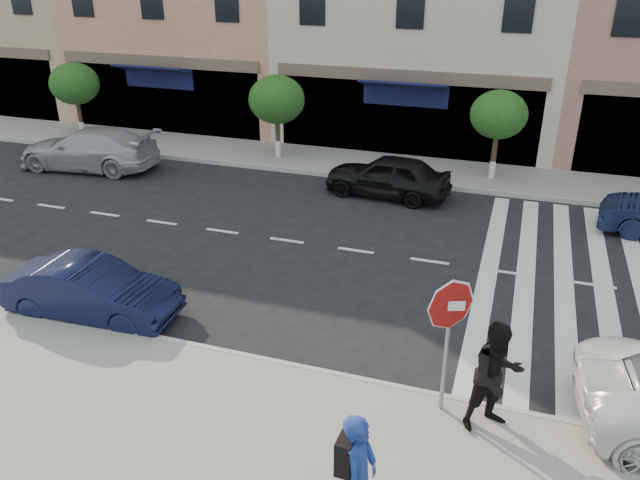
{
  "coord_description": "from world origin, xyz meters",
  "views": [
    {
      "loc": [
        3.89,
        -10.64,
        7.38
      ],
      "look_at": [
        -0.18,
        1.49,
        1.4
      ],
      "focal_mm": 35.0,
      "sensor_mm": 36.0,
      "label": 1
    }
  ],
  "objects_px": {
    "car_far_left": "(88,149)",
    "stop_sign": "(450,318)",
    "car_near_mid": "(92,290)",
    "car_far_mid": "(388,176)",
    "walker": "(496,377)",
    "photographer": "(359,475)"
  },
  "relations": [
    {
      "from": "stop_sign",
      "to": "photographer",
      "type": "distance_m",
      "value": 3.05
    },
    {
      "from": "car_far_mid",
      "to": "stop_sign",
      "type": "bearing_deg",
      "value": 23.64
    },
    {
      "from": "car_near_mid",
      "to": "car_far_mid",
      "type": "relative_size",
      "value": 0.95
    },
    {
      "from": "car_far_mid",
      "to": "car_near_mid",
      "type": "bearing_deg",
      "value": -19.9
    },
    {
      "from": "walker",
      "to": "car_near_mid",
      "type": "distance_m",
      "value": 8.67
    },
    {
      "from": "photographer",
      "to": "walker",
      "type": "relative_size",
      "value": 0.97
    },
    {
      "from": "car_far_left",
      "to": "photographer",
      "type": "bearing_deg",
      "value": 42.58
    },
    {
      "from": "walker",
      "to": "car_far_mid",
      "type": "relative_size",
      "value": 0.48
    },
    {
      "from": "car_near_mid",
      "to": "stop_sign",
      "type": "bearing_deg",
      "value": -99.3
    },
    {
      "from": "car_far_mid",
      "to": "photographer",
      "type": "bearing_deg",
      "value": 16.9
    },
    {
      "from": "stop_sign",
      "to": "car_near_mid",
      "type": "xyz_separation_m",
      "value": [
        -7.75,
        0.86,
        -1.36
      ]
    },
    {
      "from": "stop_sign",
      "to": "car_near_mid",
      "type": "bearing_deg",
      "value": 152.89
    },
    {
      "from": "stop_sign",
      "to": "photographer",
      "type": "xyz_separation_m",
      "value": [
        -0.72,
        -2.82,
        -0.89
      ]
    },
    {
      "from": "walker",
      "to": "car_near_mid",
      "type": "xyz_separation_m",
      "value": [
        -8.6,
        1.0,
        -0.5
      ]
    },
    {
      "from": "stop_sign",
      "to": "car_near_mid",
      "type": "height_order",
      "value": "stop_sign"
    },
    {
      "from": "car_far_left",
      "to": "walker",
      "type": "bearing_deg",
      "value": 52.32
    },
    {
      "from": "walker",
      "to": "car_far_left",
      "type": "distance_m",
      "value": 17.97
    },
    {
      "from": "car_far_left",
      "to": "car_far_mid",
      "type": "xyz_separation_m",
      "value": [
        11.05,
        0.71,
        -0.06
      ]
    },
    {
      "from": "car_far_left",
      "to": "stop_sign",
      "type": "bearing_deg",
      "value": 51.21
    },
    {
      "from": "stop_sign",
      "to": "walker",
      "type": "height_order",
      "value": "stop_sign"
    },
    {
      "from": "car_near_mid",
      "to": "car_far_mid",
      "type": "xyz_separation_m",
      "value": [
        4.46,
        9.31,
        0.06
      ]
    },
    {
      "from": "photographer",
      "to": "walker",
      "type": "bearing_deg",
      "value": -28.5
    }
  ]
}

